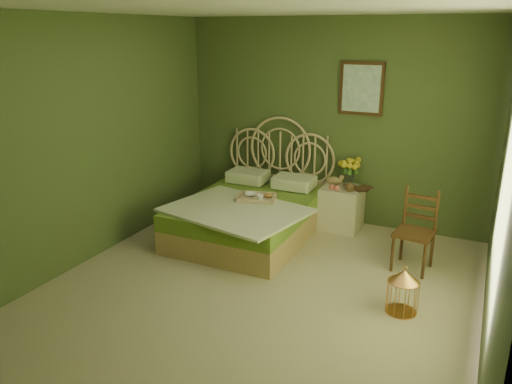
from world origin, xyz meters
The scene contains 14 objects.
floor centered at (0.00, 0.00, 0.00)m, with size 4.50×4.50×0.00m, color tan.
ceiling centered at (0.00, 0.00, 2.60)m, with size 4.50×4.50×0.00m, color silver.
wall_back centered at (0.00, 2.25, 1.30)m, with size 4.00×4.00×0.00m, color #4A552D.
wall_left centered at (-2.00, 0.00, 1.30)m, with size 4.50×4.50×0.00m, color #4A552D.
wall_right centered at (2.00, 0.00, 1.30)m, with size 4.50×4.50×0.00m, color #4A552D.
wall_art centered at (0.36, 2.22, 1.75)m, with size 0.54×0.04×0.64m.
bed centered at (-0.69, 1.28, 0.29)m, with size 1.69×2.14×1.32m.
nightstand centered at (0.26, 1.99, 0.35)m, with size 0.49×0.49×0.97m.
chair centered at (1.27, 1.23, 0.48)m, with size 0.42×0.42×0.86m.
birdcage centered at (1.33, 0.24, 0.20)m, with size 0.27×0.27×0.42m.
book_lower centered at (0.44, 2.00, 0.55)m, with size 0.16×0.21×0.02m, color #381E0F.
book_upper centered at (0.44, 2.00, 0.57)m, with size 0.17×0.23×0.02m, color #472819.
cereal_bowl centered at (-0.68, 1.25, 0.53)m, with size 0.15×0.15×0.04m, color white.
coffee_cup centered at (-0.50, 1.14, 0.55)m, with size 0.08×0.08×0.08m, color white.
Camera 1 is at (1.84, -3.89, 2.42)m, focal length 35.00 mm.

